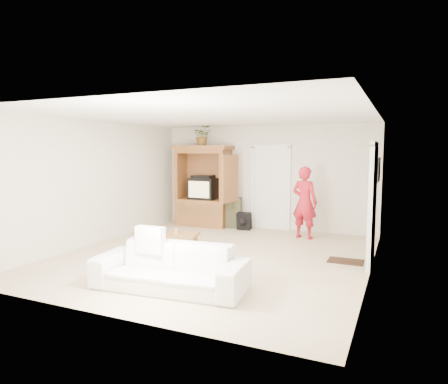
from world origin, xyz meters
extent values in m
plane|color=tan|center=(0.00, 0.00, 0.00)|extent=(6.00, 6.00, 0.00)
plane|color=white|center=(0.00, 0.00, 2.60)|extent=(6.00, 6.00, 0.00)
plane|color=silver|center=(0.00, 3.00, 1.30)|extent=(5.50, 0.00, 5.50)
plane|color=silver|center=(0.00, -3.00, 1.30)|extent=(5.50, 0.00, 5.50)
plane|color=silver|center=(-2.75, 0.00, 1.30)|extent=(0.00, 6.00, 6.00)
plane|color=silver|center=(2.75, 0.00, 1.30)|extent=(0.00, 6.00, 6.00)
cube|color=#995B2F|center=(-1.60, 2.65, 0.35)|extent=(1.40, 0.60, 0.70)
cube|color=#995B2F|center=(-2.25, 2.65, 1.30)|extent=(0.10, 0.60, 1.20)
cube|color=#995B2F|center=(-0.95, 2.65, 1.30)|extent=(0.10, 0.60, 1.20)
cube|color=#995B2F|center=(-1.60, 2.92, 1.30)|extent=(1.40, 0.06, 1.20)
cube|color=#995B2F|center=(-1.60, 2.65, 1.95)|extent=(1.40, 0.60, 0.10)
cube|color=#995B2F|center=(-1.60, 2.65, 2.05)|extent=(1.52, 0.68, 0.10)
cube|color=#995B2F|center=(-0.62, 2.18, 1.30)|extent=(0.16, 0.67, 1.15)
cube|color=black|center=(-1.60, 2.68, 0.97)|extent=(0.70, 0.52, 0.55)
cube|color=tan|center=(-1.60, 2.41, 0.98)|extent=(0.58, 0.02, 0.42)
cube|color=black|center=(-1.60, 2.65, 1.29)|extent=(0.55, 0.35, 0.08)
cube|color=#9E6936|center=(-1.60, 2.37, 0.45)|extent=(1.19, 0.03, 0.25)
cube|color=white|center=(0.15, 2.97, 1.02)|extent=(0.85, 0.05, 2.04)
cube|color=black|center=(2.73, 0.60, 1.02)|extent=(0.05, 0.90, 2.04)
cube|color=black|center=(2.73, 1.90, 1.60)|extent=(0.03, 0.60, 0.48)
cube|color=#382316|center=(2.30, 0.60, 0.01)|extent=(0.60, 0.40, 0.02)
imported|color=#4C7238|center=(-1.60, 2.63, 2.36)|extent=(0.61, 0.59, 0.52)
imported|color=#AF1725|center=(1.18, 2.22, 0.81)|extent=(0.67, 0.52, 1.63)
imported|color=silver|center=(0.19, -1.88, 0.32)|extent=(2.26, 1.05, 0.64)
cube|color=#9E6936|center=(-0.86, -0.26, 0.38)|extent=(1.20, 0.83, 0.06)
cube|color=#9E6936|center=(-1.27, -0.59, 0.17)|extent=(0.07, 0.07, 0.35)
cube|color=#9E6936|center=(-1.37, -0.14, 0.17)|extent=(0.07, 0.07, 0.35)
cube|color=#9E6936|center=(-0.34, -0.38, 0.17)|extent=(0.07, 0.07, 0.35)
cube|color=#9E6936|center=(-0.44, 0.07, 0.17)|extent=(0.07, 0.07, 0.35)
cube|color=#C54146|center=(-1.14, -0.26, 0.45)|extent=(0.39, 0.30, 0.08)
cylinder|color=tan|center=(-0.71, -0.21, 0.46)|extent=(0.08, 0.08, 0.10)
camera|label=1|loc=(3.16, -6.63, 1.98)|focal=32.00mm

